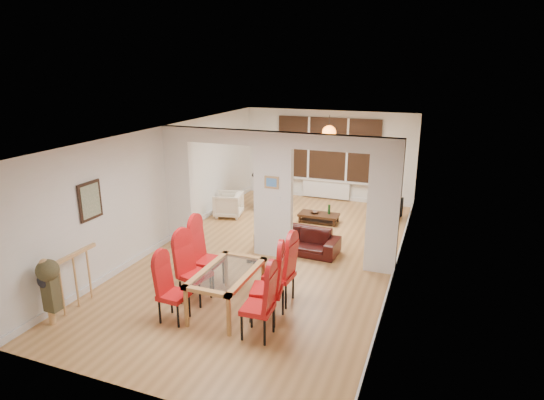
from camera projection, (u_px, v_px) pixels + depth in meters
The scene contains 24 objects.
floor at pixel (273, 255), 9.58m from camera, with size 5.00×9.00×0.01m, color #B8824A.
room_walls at pixel (273, 196), 9.21m from camera, with size 5.00×9.00×2.60m, color silver, non-canonical shape.
divider_wall at pixel (273, 196), 9.21m from camera, with size 5.00×0.18×2.60m, color white.
bay_window_blinds at pixel (328, 149), 13.12m from camera, with size 3.00×0.08×1.80m, color black.
radiator at pixel (326, 189), 13.43m from camera, with size 1.40×0.08×0.50m, color white.
pendant_light at pixel (329, 132), 11.81m from camera, with size 0.36×0.36×0.36m, color orange.
stair_newel at pixel (73, 278), 7.33m from camera, with size 0.40×1.20×1.10m, color tan, non-canonical shape.
wall_poster at pixel (90, 201), 7.82m from camera, with size 0.04×0.52×0.67m, color gray.
pillar_photo at pixel (272, 182), 9.03m from camera, with size 0.30×0.03×0.25m, color #4C8CD8.
dining_table at pixel (227, 290), 7.36m from camera, with size 0.82×1.45×0.68m, color #B37B42, non-canonical shape.
dining_chair_la at pixel (173, 291), 7.00m from camera, with size 0.41×0.41×1.02m, color red, non-canonical shape.
dining_chair_lb at pixel (195, 270), 7.57m from camera, with size 0.45×0.45×1.12m, color red, non-canonical shape.
dining_chair_lc at pixel (208, 256), 8.04m from camera, with size 0.47×0.47×1.18m, color red, non-canonical shape.
dining_chair_ra at pixel (258, 303), 6.56m from camera, with size 0.44×0.44×1.09m, color red, non-canonical shape.
dining_chair_rb at pixel (267, 285), 7.01m from camera, with size 0.47×0.47×1.18m, color red, non-canonical shape.
dining_chair_rc at pixel (279, 271), 7.54m from camera, with size 0.46×0.46×1.14m, color red, non-canonical shape.
sofa at pixel (298, 240), 9.70m from camera, with size 1.76×0.69×0.51m, color black.
armchair at pixel (228, 205), 11.91m from camera, with size 0.70×0.68×0.64m, color silver.
person at pixel (260, 180), 12.26m from camera, with size 0.40×0.61×1.68m, color black.
television at pixel (390, 210), 11.70m from camera, with size 0.12×0.90×0.52m, color black.
coffee_table at pixel (319, 218), 11.50m from camera, with size 0.99×0.49×0.23m, color #341E11, non-canonical shape.
bottle at pixel (329, 209), 11.42m from camera, with size 0.07×0.07×0.26m, color #143F19.
bowl at pixel (315, 212), 11.50m from camera, with size 0.21×0.21×0.05m, color #341E11.
shoes at pixel (254, 260), 9.22m from camera, with size 0.22×0.23×0.09m, color black, non-canonical shape.
Camera 1 is at (3.14, -8.27, 3.87)m, focal length 30.00 mm.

